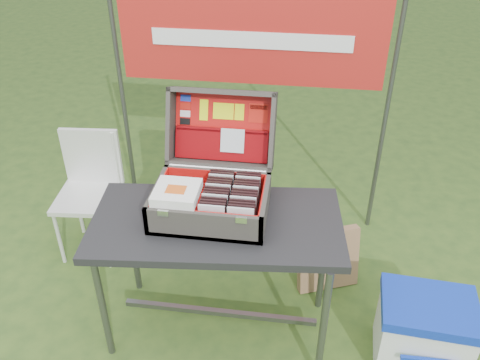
# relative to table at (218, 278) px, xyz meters

# --- Properties ---
(ground) EXTENTS (80.00, 80.00, 0.00)m
(ground) POSITION_rel_table_xyz_m (0.03, -0.03, -0.38)
(ground) COLOR #2F4B1D
(ground) RESTS_ON ground
(table) EXTENTS (1.26, 0.71, 0.75)m
(table) POSITION_rel_table_xyz_m (0.00, 0.00, 0.00)
(table) COLOR #232426
(table) RESTS_ON ground
(table_top) EXTENTS (1.26, 0.71, 0.04)m
(table_top) POSITION_rel_table_xyz_m (0.00, 0.00, 0.36)
(table_top) COLOR #232426
(table_top) RESTS_ON ground
(table_leg_fl) EXTENTS (0.04, 0.04, 0.71)m
(table_leg_fl) POSITION_rel_table_xyz_m (-0.54, -0.24, -0.02)
(table_leg_fl) COLOR #59595B
(table_leg_fl) RESTS_ON ground
(table_leg_fr) EXTENTS (0.04, 0.04, 0.71)m
(table_leg_fr) POSITION_rel_table_xyz_m (0.54, -0.24, -0.02)
(table_leg_fr) COLOR #59595B
(table_leg_fr) RESTS_ON ground
(table_leg_bl) EXTENTS (0.04, 0.04, 0.71)m
(table_leg_bl) POSITION_rel_table_xyz_m (-0.54, 0.24, -0.02)
(table_leg_bl) COLOR #59595B
(table_leg_bl) RESTS_ON ground
(table_leg_br) EXTENTS (0.04, 0.04, 0.71)m
(table_leg_br) POSITION_rel_table_xyz_m (0.54, 0.24, -0.02)
(table_leg_br) COLOR #59595B
(table_leg_br) RESTS_ON ground
(table_brace) EXTENTS (1.05, 0.03, 0.03)m
(table_brace) POSITION_rel_table_xyz_m (0.00, 0.00, -0.26)
(table_brace) COLOR #59595B
(table_brace) RESTS_ON ground
(suitcase) EXTENTS (0.55, 0.55, 0.48)m
(suitcase) POSITION_rel_table_xyz_m (-0.03, 0.10, 0.62)
(suitcase) COLOR #46413A
(suitcase) RESTS_ON table
(suitcase_base_bottom) EXTENTS (0.55, 0.39, 0.02)m
(suitcase_base_bottom) POSITION_rel_table_xyz_m (-0.03, 0.04, 0.39)
(suitcase_base_bottom) COLOR #46413A
(suitcase_base_bottom) RESTS_ON table_top
(suitcase_base_wall_front) EXTENTS (0.55, 0.02, 0.15)m
(suitcase_base_wall_front) POSITION_rel_table_xyz_m (-0.03, -0.14, 0.45)
(suitcase_base_wall_front) COLOR #46413A
(suitcase_base_wall_front) RESTS_ON table_top
(suitcase_base_wall_back) EXTENTS (0.55, 0.02, 0.15)m
(suitcase_base_wall_back) POSITION_rel_table_xyz_m (-0.03, 0.22, 0.45)
(suitcase_base_wall_back) COLOR #46413A
(suitcase_base_wall_back) RESTS_ON table_top
(suitcase_base_wall_left) EXTENTS (0.02, 0.39, 0.15)m
(suitcase_base_wall_left) POSITION_rel_table_xyz_m (-0.30, 0.04, 0.45)
(suitcase_base_wall_left) COLOR #46413A
(suitcase_base_wall_left) RESTS_ON table_top
(suitcase_base_wall_right) EXTENTS (0.02, 0.39, 0.15)m
(suitcase_base_wall_right) POSITION_rel_table_xyz_m (0.23, 0.04, 0.45)
(suitcase_base_wall_right) COLOR #46413A
(suitcase_base_wall_right) RESTS_ON table_top
(suitcase_liner_floor) EXTENTS (0.50, 0.35, 0.01)m
(suitcase_liner_floor) POSITION_rel_table_xyz_m (-0.03, 0.04, 0.40)
(suitcase_liner_floor) COLOR red
(suitcase_liner_floor) RESTS_ON suitcase_base_bottom
(suitcase_latch_left) EXTENTS (0.05, 0.01, 0.03)m
(suitcase_latch_left) POSITION_rel_table_xyz_m (-0.21, -0.16, 0.51)
(suitcase_latch_left) COLOR silver
(suitcase_latch_left) RESTS_ON suitcase_base_wall_front
(suitcase_latch_right) EXTENTS (0.05, 0.01, 0.03)m
(suitcase_latch_right) POSITION_rel_table_xyz_m (0.14, -0.16, 0.51)
(suitcase_latch_right) COLOR silver
(suitcase_latch_right) RESTS_ON suitcase_base_wall_front
(suitcase_hinge) EXTENTS (0.49, 0.02, 0.02)m
(suitcase_hinge) POSITION_rel_table_xyz_m (-0.03, 0.23, 0.52)
(suitcase_hinge) COLOR silver
(suitcase_hinge) RESTS_ON suitcase_base_wall_back
(suitcase_lid_back) EXTENTS (0.55, 0.16, 0.37)m
(suitcase_lid_back) POSITION_rel_table_xyz_m (-0.03, 0.43, 0.66)
(suitcase_lid_back) COLOR #46413A
(suitcase_lid_back) RESTS_ON suitcase_base_wall_back
(suitcase_lid_rim_far) EXTENTS (0.55, 0.14, 0.07)m
(suitcase_lid_rim_far) POSITION_rel_table_xyz_m (-0.03, 0.44, 0.85)
(suitcase_lid_rim_far) COLOR #46413A
(suitcase_lid_rim_far) RESTS_ON suitcase_lid_back
(suitcase_lid_rim_near) EXTENTS (0.55, 0.14, 0.07)m
(suitcase_lid_rim_near) POSITION_rel_table_xyz_m (-0.03, 0.31, 0.51)
(suitcase_lid_rim_near) COLOR #46413A
(suitcase_lid_rim_near) RESTS_ON suitcase_lid_back
(suitcase_lid_rim_left) EXTENTS (0.02, 0.27, 0.42)m
(suitcase_lid_rim_left) POSITION_rel_table_xyz_m (-0.30, 0.37, 0.68)
(suitcase_lid_rim_left) COLOR #46413A
(suitcase_lid_rim_left) RESTS_ON suitcase_lid_back
(suitcase_lid_rim_right) EXTENTS (0.02, 0.27, 0.42)m
(suitcase_lid_rim_right) POSITION_rel_table_xyz_m (0.23, 0.37, 0.68)
(suitcase_lid_rim_right) COLOR #46413A
(suitcase_lid_rim_right) RESTS_ON suitcase_lid_back
(suitcase_lid_liner) EXTENTS (0.50, 0.13, 0.32)m
(suitcase_lid_liner) POSITION_rel_table_xyz_m (-0.03, 0.42, 0.66)
(suitcase_lid_liner) COLOR red
(suitcase_lid_liner) RESTS_ON suitcase_lid_back
(suitcase_liner_wall_front) EXTENTS (0.50, 0.01, 0.12)m
(suitcase_liner_wall_front) POSITION_rel_table_xyz_m (-0.03, -0.13, 0.46)
(suitcase_liner_wall_front) COLOR red
(suitcase_liner_wall_front) RESTS_ON suitcase_base_bottom
(suitcase_liner_wall_back) EXTENTS (0.50, 0.01, 0.12)m
(suitcase_liner_wall_back) POSITION_rel_table_xyz_m (-0.03, 0.21, 0.46)
(suitcase_liner_wall_back) COLOR red
(suitcase_liner_wall_back) RESTS_ON suitcase_base_bottom
(suitcase_liner_wall_left) EXTENTS (0.01, 0.35, 0.12)m
(suitcase_liner_wall_left) POSITION_rel_table_xyz_m (-0.28, 0.04, 0.46)
(suitcase_liner_wall_left) COLOR red
(suitcase_liner_wall_left) RESTS_ON suitcase_base_bottom
(suitcase_liner_wall_right) EXTENTS (0.01, 0.35, 0.12)m
(suitcase_liner_wall_right) POSITION_rel_table_xyz_m (0.21, 0.04, 0.46)
(suitcase_liner_wall_right) COLOR red
(suitcase_liner_wall_right) RESTS_ON suitcase_base_bottom
(suitcase_lid_pocket) EXTENTS (0.48, 0.09, 0.16)m
(suitcase_lid_pocket) POSITION_rel_table_xyz_m (-0.03, 0.37, 0.58)
(suitcase_lid_pocket) COLOR #750408
(suitcase_lid_pocket) RESTS_ON suitcase_lid_liner
(suitcase_pocket_edge) EXTENTS (0.47, 0.03, 0.03)m
(suitcase_pocket_edge) POSITION_rel_table_xyz_m (-0.03, 0.39, 0.66)
(suitcase_pocket_edge) COLOR #750408
(suitcase_pocket_edge) RESTS_ON suitcase_lid_pocket
(suitcase_pocket_cd) EXTENTS (0.12, 0.05, 0.12)m
(suitcase_pocket_cd) POSITION_rel_table_xyz_m (0.02, 0.36, 0.62)
(suitcase_pocket_cd) COLOR silver
(suitcase_pocket_cd) RESTS_ON suitcase_lid_pocket
(lid_sticker_cc_a) EXTENTS (0.05, 0.01, 0.03)m
(lid_sticker_cc_a) POSITION_rel_table_xyz_m (-0.23, 0.46, 0.79)
(lid_sticker_cc_a) COLOR #1933B2
(lid_sticker_cc_a) RESTS_ON suitcase_lid_liner
(lid_sticker_cc_b) EXTENTS (0.05, 0.01, 0.03)m
(lid_sticker_cc_b) POSITION_rel_table_xyz_m (-0.23, 0.45, 0.76)
(lid_sticker_cc_b) COLOR red
(lid_sticker_cc_b) RESTS_ON suitcase_lid_liner
(lid_sticker_cc_c) EXTENTS (0.05, 0.01, 0.03)m
(lid_sticker_cc_c) POSITION_rel_table_xyz_m (-0.23, 0.43, 0.72)
(lid_sticker_cc_c) COLOR white
(lid_sticker_cc_c) RESTS_ON suitcase_lid_liner
(lid_sticker_cc_d) EXTENTS (0.05, 0.01, 0.03)m
(lid_sticker_cc_d) POSITION_rel_table_xyz_m (-0.23, 0.42, 0.68)
(lid_sticker_cc_d) COLOR black
(lid_sticker_cc_d) RESTS_ON suitcase_lid_liner
(lid_card_neon_tall) EXTENTS (0.04, 0.04, 0.10)m
(lid_card_neon_tall) POSITION_rel_table_xyz_m (-0.14, 0.44, 0.74)
(lid_card_neon_tall) COLOR #E9F50F
(lid_card_neon_tall) RESTS_ON suitcase_lid_liner
(lid_card_neon_main) EXTENTS (0.11, 0.03, 0.08)m
(lid_card_neon_main) POSITION_rel_table_xyz_m (-0.03, 0.44, 0.74)
(lid_card_neon_main) COLOR #E9F50F
(lid_card_neon_main) RESTS_ON suitcase_lid_liner
(lid_card_neon_small) EXTENTS (0.05, 0.03, 0.08)m
(lid_card_neon_small) POSITION_rel_table_xyz_m (0.05, 0.44, 0.74)
(lid_card_neon_small) COLOR #E9F50F
(lid_card_neon_small) RESTS_ON suitcase_lid_liner
(lid_sticker_band) EXTENTS (0.10, 0.04, 0.09)m
(lid_sticker_band) POSITION_rel_table_xyz_m (0.15, 0.44, 0.74)
(lid_sticker_band) COLOR red
(lid_sticker_band) RESTS_ON suitcase_lid_liner
(lid_sticker_band_bar) EXTENTS (0.09, 0.01, 0.02)m
(lid_sticker_band_bar) POSITION_rel_table_xyz_m (0.15, 0.45, 0.77)
(lid_sticker_band_bar) COLOR black
(lid_sticker_band_bar) RESTS_ON suitcase_lid_liner
(cd_left_0) EXTENTS (0.12, 0.01, 0.14)m
(cd_left_0) POSITION_rel_table_xyz_m (-0.00, -0.11, 0.47)
(cd_left_0) COLOR silver
(cd_left_0) RESTS_ON suitcase_liner_floor
(cd_left_1) EXTENTS (0.12, 0.01, 0.14)m
(cd_left_1) POSITION_rel_table_xyz_m (-0.00, -0.09, 0.47)
(cd_left_1) COLOR black
(cd_left_1) RESTS_ON suitcase_liner_floor
(cd_left_2) EXTENTS (0.12, 0.01, 0.14)m
(cd_left_2) POSITION_rel_table_xyz_m (-0.00, -0.07, 0.47)
(cd_left_2) COLOR black
(cd_left_2) RESTS_ON suitcase_liner_floor
(cd_left_3) EXTENTS (0.12, 0.01, 0.14)m
(cd_left_3) POSITION_rel_table_xyz_m (-0.00, -0.04, 0.47)
(cd_left_3) COLOR black
(cd_left_3) RESTS_ON suitcase_liner_floor
(cd_left_4) EXTENTS (0.12, 0.01, 0.14)m
(cd_left_4) POSITION_rel_table_xyz_m (-0.00, -0.02, 0.47)
(cd_left_4) COLOR silver
(cd_left_4) RESTS_ON suitcase_liner_floor
(cd_left_5) EXTENTS (0.12, 0.01, 0.14)m
(cd_left_5) POSITION_rel_table_xyz_m (-0.00, -0.00, 0.47)
(cd_left_5) COLOR black
(cd_left_5) RESTS_ON suitcase_liner_floor
(cd_left_6) EXTENTS (0.12, 0.01, 0.14)m
(cd_left_6) POSITION_rel_table_xyz_m (-0.00, 0.02, 0.47)
(cd_left_6) COLOR black
(cd_left_6) RESTS_ON suitcase_liner_floor
(cd_left_7) EXTENTS (0.12, 0.01, 0.14)m
(cd_left_7) POSITION_rel_table_xyz_m (-0.00, 0.04, 0.47)
(cd_left_7) COLOR black
(cd_left_7) RESTS_ON suitcase_liner_floor
(cd_left_8) EXTENTS (0.12, 0.01, 0.14)m
(cd_left_8) POSITION_rel_table_xyz_m (-0.00, 0.06, 0.47)
(cd_left_8) COLOR silver
(cd_left_8) RESTS_ON suitcase_liner_floor
(cd_left_9) EXTENTS (0.12, 0.01, 0.14)m
(cd_left_9) POSITION_rel_table_xyz_m (-0.00, 0.08, 0.47)
(cd_left_9) COLOR black
(cd_left_9) RESTS_ON suitcase_liner_floor
(cd_left_10) EXTENTS (0.12, 0.01, 0.14)m
(cd_left_10) POSITION_rel_table_xyz_m (-0.00, 0.11, 0.47)
(cd_left_10) COLOR black
(cd_left_10) RESTS_ON suitcase_liner_floor
(cd_left_11) EXTENTS (0.12, 0.01, 0.14)m
(cd_left_11) POSITION_rel_table_xyz_m (-0.00, 0.13, 0.47)
(cd_left_11) COLOR black
(cd_left_11) RESTS_ON suitcase_liner_floor
(cd_left_12) EXTENTS (0.12, 0.01, 0.14)m
(cd_left_12) POSITION_rel_table_xyz_m (-0.00, 0.15, 0.47)
(cd_left_12) COLOR silver
(cd_left_12) RESTS_ON suitcase_liner_floor
(cd_left_13) EXTENTS (0.12, 0.01, 0.14)m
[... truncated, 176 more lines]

